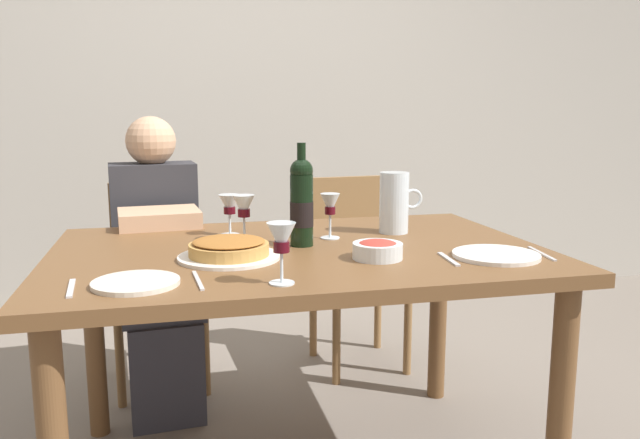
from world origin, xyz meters
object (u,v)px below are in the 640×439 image
salad_bowl (378,249)px  chair_left (156,269)px  wine_bottle (302,202)px  wine_glass_left_diner (229,206)px  wine_glass_centre (281,241)px  wine_glass_spare (330,207)px  chair_right (353,258)px  wine_glass_right_diner (244,208)px  dinner_plate_right_setting (136,283)px  dining_table (299,277)px  water_pitcher (394,206)px  dinner_plate_left_setting (496,255)px  diner_left (158,254)px  baked_tart (229,249)px

salad_bowl → chair_left: chair_left is taller
wine_bottle → wine_glass_left_diner: 0.30m
wine_glass_centre → wine_glass_spare: (0.25, 0.51, -0.00)m
wine_glass_spare → chair_right: 0.91m
wine_glass_left_diner → wine_glass_right_diner: wine_glass_right_diner is taller
wine_glass_right_diner → dinner_plate_right_setting: (-0.32, -0.47, -0.10)m
salad_bowl → wine_glass_spare: size_ratio=0.96×
chair_left → chair_right: (0.90, 0.00, 0.00)m
dining_table → salad_bowl: salad_bowl is taller
wine_glass_left_diner → wine_glass_spare: size_ratio=0.93×
wine_bottle → water_pitcher: 0.38m
wine_glass_left_diner → dinner_plate_left_setting: (0.72, -0.51, -0.09)m
dinner_plate_left_setting → dinner_plate_right_setting: same height
water_pitcher → diner_left: size_ratio=0.18×
salad_bowl → wine_glass_centre: 0.38m
wine_glass_centre → water_pitcher: bearing=48.3°
water_pitcher → dinner_plate_left_setting: water_pitcher is taller
water_pitcher → diner_left: bearing=149.2°
wine_bottle → chair_right: size_ratio=0.37×
salad_bowl → chair_left: bearing=121.0°
baked_tart → dinner_plate_left_setting: 0.78m
dining_table → dinner_plate_right_setting: (-0.47, -0.32, 0.10)m
dinner_plate_right_setting → chair_right: (0.92, 1.21, -0.27)m
baked_tart → wine_glass_centre: bearing=-71.3°
baked_tart → chair_right: chair_right is taller
wine_glass_centre → chair_left: 1.38m
wine_bottle → dinner_plate_left_setting: wine_bottle is taller
wine_bottle → wine_glass_left_diner: (-0.21, 0.22, -0.04)m
chair_left → wine_glass_spare: bearing=122.4°
chair_left → dinner_plate_left_setting: bearing=126.0°
chair_left → wine_bottle: bearing=114.0°
baked_tart → salad_bowl: 0.43m
wine_glass_spare → dinner_plate_left_setting: (0.40, -0.38, -0.10)m
wine_bottle → wine_glass_centre: bearing=-108.2°
dinner_plate_left_setting → chair_right: bearing=94.7°
dining_table → diner_left: diner_left is taller
wine_bottle → wine_glass_right_diner: bearing=146.2°
baked_tart → wine_glass_right_diner: wine_glass_right_diner is taller
wine_bottle → wine_glass_centre: wine_bottle is taller
salad_bowl → chair_right: (0.25, 1.09, -0.29)m
baked_tart → wine_glass_spare: 0.42m
wine_glass_spare → dinner_plate_right_setting: (-0.61, -0.44, -0.10)m
wine_glass_left_diner → wine_glass_centre: wine_glass_centre is taller
chair_right → dinner_plate_right_setting: bearing=48.4°
wine_glass_spare → wine_glass_centre: bearing=-116.4°
chair_right → wine_glass_spare: bearing=63.6°
baked_tart → chair_left: (-0.23, 0.98, -0.29)m
chair_right → chair_left: bearing=-4.3°
dinner_plate_left_setting → diner_left: diner_left is taller
wine_glass_right_diner → baked_tart: bearing=-106.9°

